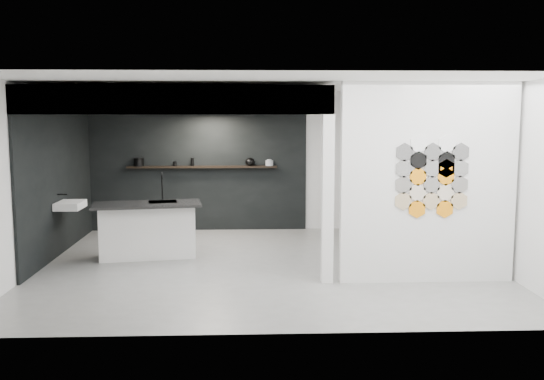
{
  "coord_description": "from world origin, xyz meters",
  "views": [
    {
      "loc": [
        -0.29,
        -9.28,
        2.36
      ],
      "look_at": [
        0.1,
        0.3,
        1.15
      ],
      "focal_mm": 40.0,
      "sensor_mm": 36.0,
      "label": 1
    }
  ],
  "objects": [
    {
      "name": "corner_column",
      "position": [
        0.82,
        -1.0,
        1.18
      ],
      "size": [
        0.16,
        0.16,
        2.35
      ],
      "primitive_type": "cube",
      "color": "silver",
      "rests_on": "floor"
    },
    {
      "name": "display_shelf",
      "position": [
        -1.2,
        2.87,
        1.3
      ],
      "size": [
        3.0,
        0.15,
        0.04
      ],
      "primitive_type": "cube",
      "color": "black",
      "rests_on": "bay_clad_back"
    },
    {
      "name": "kettle",
      "position": [
        -0.24,
        2.87,
        1.4
      ],
      "size": [
        0.21,
        0.21,
        0.16
      ],
      "primitive_type": "ellipsoid",
      "rotation": [
        0.0,
        0.0,
        -0.11
      ],
      "color": "black",
      "rests_on": "display_shelf"
    },
    {
      "name": "glass_bowl",
      "position": [
        0.15,
        2.87,
        1.38
      ],
      "size": [
        0.19,
        0.19,
        0.11
      ],
      "primitive_type": "cylinder",
      "rotation": [
        0.0,
        0.0,
        -0.23
      ],
      "color": "gray",
      "rests_on": "display_shelf"
    },
    {
      "name": "bulkhead",
      "position": [
        -1.3,
        1.0,
        2.55
      ],
      "size": [
        4.4,
        4.0,
        0.4
      ],
      "primitive_type": "cube",
      "color": "silver",
      "rests_on": "corner_column"
    },
    {
      "name": "wall_basin",
      "position": [
        -3.24,
        0.8,
        0.85
      ],
      "size": [
        0.4,
        0.6,
        0.12
      ],
      "primitive_type": "cube",
      "color": "silver",
      "rests_on": "bay_clad_left"
    },
    {
      "name": "hex_tile_cluster",
      "position": [
        2.26,
        -1.09,
        1.5
      ],
      "size": [
        1.04,
        0.02,
        1.16
      ],
      "color": "tan",
      "rests_on": "partition_panel"
    },
    {
      "name": "kitchen_island",
      "position": [
        -1.94,
        0.59,
        0.47
      ],
      "size": [
        1.83,
        1.02,
        1.4
      ],
      "rotation": [
        0.0,
        0.0,
        0.15
      ],
      "color": "silver",
      "rests_on": "floor"
    },
    {
      "name": "fascia_beam",
      "position": [
        -1.3,
        -0.92,
        2.55
      ],
      "size": [
        4.4,
        0.16,
        0.4
      ],
      "primitive_type": "cube",
      "color": "silver",
      "rests_on": "corner_column"
    },
    {
      "name": "glass_vase",
      "position": [
        0.15,
        2.87,
        1.38
      ],
      "size": [
        0.12,
        0.12,
        0.13
      ],
      "primitive_type": "cylinder",
      "rotation": [
        0.0,
        0.0,
        0.39
      ],
      "color": "gray",
      "rests_on": "display_shelf"
    },
    {
      "name": "bay_clad_left",
      "position": [
        -3.47,
        1.0,
        1.18
      ],
      "size": [
        0.04,
        4.0,
        2.35
      ],
      "primitive_type": "cube",
      "color": "black",
      "rests_on": "floor"
    },
    {
      "name": "bay_clad_back",
      "position": [
        -1.3,
        2.97,
        1.18
      ],
      "size": [
        4.4,
        0.04,
        2.35
      ],
      "primitive_type": "cube",
      "color": "black",
      "rests_on": "floor"
    },
    {
      "name": "floor",
      "position": [
        0.0,
        0.0,
        -0.01
      ],
      "size": [
        7.0,
        6.0,
        0.01
      ],
      "primitive_type": "cube",
      "color": "slate"
    },
    {
      "name": "stockpot",
      "position": [
        -2.45,
        2.87,
        1.4
      ],
      "size": [
        0.22,
        0.22,
        0.16
      ],
      "primitive_type": "cylinder",
      "rotation": [
        0.0,
        0.0,
        -0.09
      ],
      "color": "black",
      "rests_on": "display_shelf"
    },
    {
      "name": "bottle_dark",
      "position": [
        -1.39,
        2.87,
        1.4
      ],
      "size": [
        0.07,
        0.07,
        0.16
      ],
      "primitive_type": "cylinder",
      "rotation": [
        0.0,
        0.0,
        0.19
      ],
      "color": "black",
      "rests_on": "display_shelf"
    },
    {
      "name": "partition_panel",
      "position": [
        2.23,
        -1.0,
        1.4
      ],
      "size": [
        2.45,
        0.15,
        2.8
      ],
      "primitive_type": "cube",
      "color": "silver",
      "rests_on": "floor"
    },
    {
      "name": "utensil_cup",
      "position": [
        -1.74,
        2.87,
        1.36
      ],
      "size": [
        0.07,
        0.07,
        0.09
      ],
      "primitive_type": "cylinder",
      "rotation": [
        0.0,
        0.0,
        -0.05
      ],
      "color": "black",
      "rests_on": "display_shelf"
    }
  ]
}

